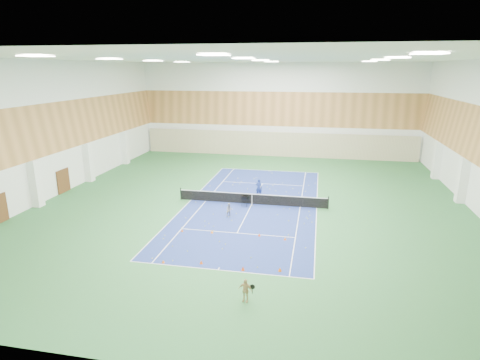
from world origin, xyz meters
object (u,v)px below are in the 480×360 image
(tennis_net, at_px, (252,198))
(child_apron, at_px, (245,290))
(ball_cart, at_px, (245,201))
(child_court, at_px, (229,210))
(coach, at_px, (259,188))

(tennis_net, distance_m, child_apron, 14.90)
(ball_cart, bearing_deg, child_court, -91.25)
(tennis_net, bearing_deg, coach, 83.80)
(coach, bearing_deg, child_court, 80.49)
(child_apron, bearing_deg, ball_cart, 109.44)
(child_court, height_order, ball_cart, child_court)
(child_apron, xyz_separation_m, ball_cart, (-2.59, 14.15, -0.16))
(child_apron, height_order, ball_cart, child_apron)
(tennis_net, relative_size, child_court, 11.66)
(tennis_net, xyz_separation_m, ball_cart, (-0.47, -0.60, -0.09))
(coach, distance_m, child_apron, 17.15)
(coach, height_order, child_apron, coach)
(tennis_net, relative_size, child_apron, 10.26)
(coach, distance_m, child_court, 5.78)
(child_court, height_order, child_apron, child_apron)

